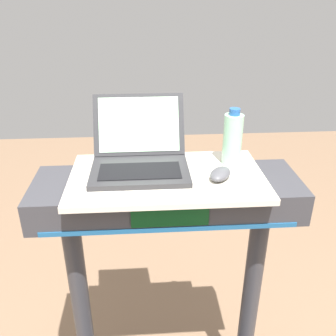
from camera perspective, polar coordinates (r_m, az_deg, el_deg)
The scene contains 4 objects.
desk_board at distance 1.23m, azimuth -0.16°, elevation -1.49°, with size 0.64×0.37×0.02m, color beige.
laptop at distance 1.27m, azimuth -4.40°, elevation 1.99°, with size 0.33×0.33×0.22m.
computer_mouse at distance 1.21m, azimuth 8.07°, elevation -0.91°, with size 0.06×0.10×0.03m, color #4C4C51.
water_bottle at distance 1.30m, azimuth 9.93°, elevation 4.48°, with size 0.07×0.07×0.20m.
Camera 1 is at (-0.07, -0.39, 1.68)m, focal length 39.52 mm.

